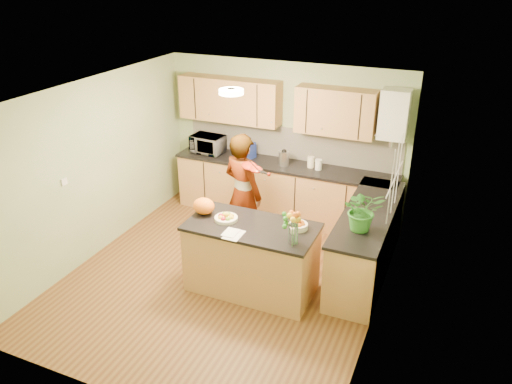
% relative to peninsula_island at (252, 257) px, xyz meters
% --- Properties ---
extents(floor, '(4.50, 4.50, 0.00)m').
position_rel_peninsula_island_xyz_m(floor, '(-0.44, 0.10, -0.47)').
color(floor, brown).
rests_on(floor, ground).
extents(ceiling, '(4.00, 4.50, 0.02)m').
position_rel_peninsula_island_xyz_m(ceiling, '(-0.44, 0.10, 2.03)').
color(ceiling, silver).
rests_on(ceiling, wall_back).
extents(wall_back, '(4.00, 0.02, 2.50)m').
position_rel_peninsula_island_xyz_m(wall_back, '(-0.44, 2.35, 0.78)').
color(wall_back, '#8CA576').
rests_on(wall_back, floor).
extents(wall_front, '(4.00, 0.02, 2.50)m').
position_rel_peninsula_island_xyz_m(wall_front, '(-0.44, -2.15, 0.78)').
color(wall_front, '#8CA576').
rests_on(wall_front, floor).
extents(wall_left, '(0.02, 4.50, 2.50)m').
position_rel_peninsula_island_xyz_m(wall_left, '(-2.44, 0.10, 0.78)').
color(wall_left, '#8CA576').
rests_on(wall_left, floor).
extents(wall_right, '(0.02, 4.50, 2.50)m').
position_rel_peninsula_island_xyz_m(wall_right, '(1.56, 0.10, 0.78)').
color(wall_right, '#8CA576').
rests_on(wall_right, floor).
extents(back_counter, '(3.64, 0.62, 0.94)m').
position_rel_peninsula_island_xyz_m(back_counter, '(-0.34, 2.05, 0.00)').
color(back_counter, '#AA7B44').
rests_on(back_counter, floor).
extents(right_counter, '(0.62, 2.24, 0.94)m').
position_rel_peninsula_island_xyz_m(right_counter, '(1.26, 0.95, 0.01)').
color(right_counter, '#AA7B44').
rests_on(right_counter, floor).
extents(splashback, '(3.60, 0.02, 0.52)m').
position_rel_peninsula_island_xyz_m(splashback, '(-0.34, 2.33, 0.73)').
color(splashback, silver).
rests_on(splashback, back_counter).
extents(upper_cabinets, '(3.20, 0.34, 0.70)m').
position_rel_peninsula_island_xyz_m(upper_cabinets, '(-0.61, 2.18, 1.38)').
color(upper_cabinets, '#AA7B44').
rests_on(upper_cabinets, wall_back).
extents(boiler, '(0.40, 0.30, 0.86)m').
position_rel_peninsula_island_xyz_m(boiler, '(1.26, 2.19, 1.43)').
color(boiler, white).
rests_on(boiler, wall_back).
extents(window_right, '(0.01, 1.30, 1.05)m').
position_rel_peninsula_island_xyz_m(window_right, '(1.56, 0.70, 1.08)').
color(window_right, white).
rests_on(window_right, wall_right).
extents(light_switch, '(0.02, 0.09, 0.09)m').
position_rel_peninsula_island_xyz_m(light_switch, '(-2.42, -0.50, 0.83)').
color(light_switch, white).
rests_on(light_switch, wall_left).
extents(ceiling_lamp, '(0.30, 0.30, 0.07)m').
position_rel_peninsula_island_xyz_m(ceiling_lamp, '(-0.44, 0.40, 2.00)').
color(ceiling_lamp, '#FFEABF').
rests_on(ceiling_lamp, ceiling).
extents(peninsula_island, '(1.62, 0.83, 0.93)m').
position_rel_peninsula_island_xyz_m(peninsula_island, '(0.00, 0.00, 0.00)').
color(peninsula_island, '#AA7B44').
rests_on(peninsula_island, floor).
extents(fruit_dish, '(0.29, 0.29, 0.10)m').
position_rel_peninsula_island_xyz_m(fruit_dish, '(-0.35, 0.00, 0.51)').
color(fruit_dish, '#FCF0C9').
rests_on(fruit_dish, peninsula_island).
extents(orange_bowl, '(0.24, 0.24, 0.14)m').
position_rel_peninsula_island_xyz_m(orange_bowl, '(0.55, 0.15, 0.52)').
color(orange_bowl, '#FCF0C9').
rests_on(orange_bowl, peninsula_island).
extents(flower_vase, '(0.27, 0.27, 0.50)m').
position_rel_peninsula_island_xyz_m(flower_vase, '(0.60, -0.18, 0.79)').
color(flower_vase, silver).
rests_on(flower_vase, peninsula_island).
extents(orange_bag, '(0.30, 0.26, 0.22)m').
position_rel_peninsula_island_xyz_m(orange_bag, '(-0.69, 0.05, 0.57)').
color(orange_bag, orange).
rests_on(orange_bag, peninsula_island).
extents(papers, '(0.20, 0.27, 0.01)m').
position_rel_peninsula_island_xyz_m(papers, '(-0.10, -0.30, 0.47)').
color(papers, white).
rests_on(papers, peninsula_island).
extents(violinist, '(0.76, 0.62, 1.78)m').
position_rel_peninsula_island_xyz_m(violinist, '(-0.52, 0.87, 0.43)').
color(violinist, tan).
rests_on(violinist, floor).
extents(violin, '(0.69, 0.60, 0.17)m').
position_rel_peninsula_island_xyz_m(violin, '(-0.32, 0.65, 0.96)').
color(violin, '#570B05').
rests_on(violin, violinist).
extents(microwave, '(0.56, 0.39, 0.30)m').
position_rel_peninsula_island_xyz_m(microwave, '(-1.71, 2.05, 0.62)').
color(microwave, white).
rests_on(microwave, back_counter).
extents(blue_box, '(0.37, 0.31, 0.26)m').
position_rel_peninsula_island_xyz_m(blue_box, '(-1.05, 2.08, 0.60)').
color(blue_box, navy).
rests_on(blue_box, back_counter).
extents(kettle, '(0.16, 0.16, 0.31)m').
position_rel_peninsula_island_xyz_m(kettle, '(-0.32, 2.01, 0.60)').
color(kettle, '#B7B7BC').
rests_on(kettle, back_counter).
extents(jar_cream, '(0.12, 0.12, 0.17)m').
position_rel_peninsula_island_xyz_m(jar_cream, '(0.10, 2.09, 0.56)').
color(jar_cream, '#FCF0C9').
rests_on(jar_cream, back_counter).
extents(jar_white, '(0.13, 0.13, 0.16)m').
position_rel_peninsula_island_xyz_m(jar_white, '(0.23, 2.05, 0.56)').
color(jar_white, white).
rests_on(jar_white, back_counter).
extents(potted_plant, '(0.60, 0.56, 0.53)m').
position_rel_peninsula_island_xyz_m(potted_plant, '(1.26, 0.41, 0.74)').
color(potted_plant, '#317D29').
rests_on(potted_plant, right_counter).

